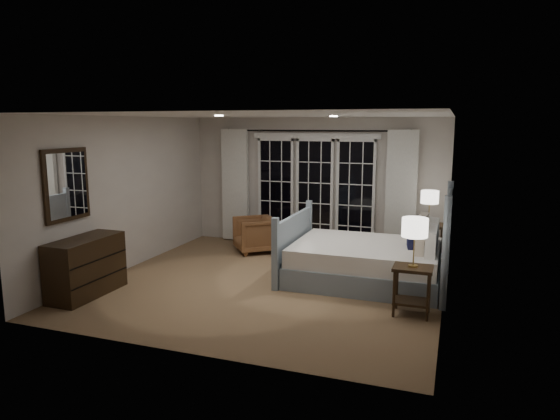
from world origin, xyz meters
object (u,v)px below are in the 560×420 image
(nightstand_right, at_px, (428,238))
(lamp_right, at_px, (430,197))
(bed, at_px, (370,260))
(lamp_left, at_px, (415,228))
(nightstand_left, at_px, (412,283))
(dresser, at_px, (86,267))
(armchair, at_px, (255,235))

(nightstand_right, distance_m, lamp_right, 0.69)
(bed, distance_m, lamp_left, 1.57)
(nightstand_left, bearing_deg, dresser, -170.07)
(armchair, bearing_deg, bed, 26.47)
(armchair, bearing_deg, dresser, -61.93)
(nightstand_left, bearing_deg, lamp_left, 165.96)
(bed, distance_m, nightstand_left, 1.37)
(bed, height_order, nightstand_left, bed)
(lamp_right, bearing_deg, nightstand_left, -90.95)
(lamp_left, bearing_deg, armchair, 143.60)
(nightstand_left, bearing_deg, armchair, 143.60)
(bed, xyz_separation_m, nightstand_left, (0.72, -1.16, 0.07))
(lamp_left, relative_size, dresser, 0.53)
(nightstand_left, height_order, lamp_right, lamp_right)
(nightstand_left, distance_m, nightstand_right, 2.46)
(nightstand_left, height_order, lamp_left, lamp_left)
(bed, height_order, lamp_right, bed)
(nightstand_left, relative_size, nightstand_right, 0.89)
(bed, xyz_separation_m, dresser, (-3.64, -1.93, 0.07))
(lamp_left, height_order, lamp_right, lamp_right)
(nightstand_right, height_order, dresser, dresser)
(bed, distance_m, nightstand_right, 1.51)
(bed, height_order, armchair, bed)
(nightstand_left, xyz_separation_m, armchair, (-3.06, 2.25, -0.08))
(nightstand_right, distance_m, armchair, 3.11)
(bed, height_order, nightstand_right, bed)
(lamp_left, height_order, dresser, lamp_left)
(armchair, xyz_separation_m, dresser, (-1.31, -3.02, 0.08))
(lamp_left, bearing_deg, dresser, -170.07)
(nightstand_left, relative_size, dresser, 0.54)
(lamp_left, distance_m, lamp_right, 2.46)
(nightstand_right, xyz_separation_m, dresser, (-4.41, -3.23, -0.06))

